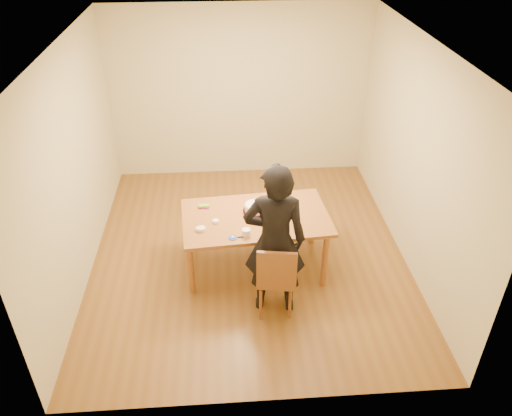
{
  "coord_description": "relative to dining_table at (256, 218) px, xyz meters",
  "views": [
    {
      "loc": [
        -0.27,
        -5.17,
        4.08
      ],
      "look_at": [
        0.07,
        -0.31,
        0.9
      ],
      "focal_mm": 35.0,
      "sensor_mm": 36.0,
      "label": 1
    }
  ],
  "objects": [
    {
      "name": "frosting_lid",
      "position": [
        -0.29,
        -0.42,
        0.03
      ],
      "size": [
        0.1,
        0.1,
        0.01
      ],
      "primitive_type": "cylinder",
      "color": "#1B40B5",
      "rests_on": "dining_table"
    },
    {
      "name": "person",
      "position": [
        0.15,
        -0.73,
        0.19
      ],
      "size": [
        0.71,
        0.5,
        1.83
      ],
      "primitive_type": "imported",
      "rotation": [
        0.0,
        0.0,
        3.05
      ],
      "color": "black",
      "rests_on": "floor"
    },
    {
      "name": "dining_table",
      "position": [
        0.0,
        0.0,
        0.0
      ],
      "size": [
        1.82,
        1.17,
        0.04
      ],
      "primitive_type": "cube",
      "rotation": [
        0.0,
        0.0,
        0.08
      ],
      "color": "brown",
      "rests_on": "floor"
    },
    {
      "name": "ramekin_multi",
      "position": [
        -0.64,
        -0.25,
        0.04
      ],
      "size": [
        0.09,
        0.09,
        0.04
      ],
      "primitive_type": "cylinder",
      "color": "white",
      "rests_on": "dining_table"
    },
    {
      "name": "spatula",
      "position": [
        -0.24,
        -0.41,
        0.03
      ],
      "size": [
        0.15,
        0.02,
        0.01
      ],
      "primitive_type": "cube",
      "rotation": [
        0.0,
        0.0,
        0.02
      ],
      "color": "black",
      "rests_on": "dining_table"
    },
    {
      "name": "dining_chair",
      "position": [
        0.15,
        -0.78,
        -0.28
      ],
      "size": [
        0.43,
        0.43,
        0.04
      ],
      "primitive_type": "cube",
      "rotation": [
        0.0,
        0.0,
        -0.15
      ],
      "color": "brown",
      "rests_on": "floor"
    },
    {
      "name": "cake_plate",
      "position": [
        -0.0,
        0.09,
        0.03
      ],
      "size": [
        0.29,
        0.29,
        0.02
      ],
      "primitive_type": "cylinder",
      "color": "#B80C3A",
      "rests_on": "dining_table"
    },
    {
      "name": "frosting_dollop",
      "position": [
        -0.29,
        -0.42,
        0.04
      ],
      "size": [
        0.04,
        0.04,
        0.02
      ],
      "primitive_type": "ellipsoid",
      "color": "white",
      "rests_on": "frosting_lid"
    },
    {
      "name": "frosting_dome",
      "position": [
        -0.0,
        0.09,
        0.14
      ],
      "size": [
        0.24,
        0.24,
        0.03
      ],
      "primitive_type": "ellipsoid",
      "color": "white",
      "rests_on": "cake"
    },
    {
      "name": "candy_box_green",
      "position": [
        -0.62,
        0.23,
        0.05
      ],
      "size": [
        0.12,
        0.07,
        0.02
      ],
      "primitive_type": "cube",
      "rotation": [
        0.0,
        0.0,
        0.04
      ],
      "color": "green",
      "rests_on": "candy_box_pink"
    },
    {
      "name": "ramekin_yellow",
      "position": [
        -0.48,
        -0.1,
        0.04
      ],
      "size": [
        0.07,
        0.07,
        0.04
      ],
      "primitive_type": "cylinder",
      "color": "white",
      "rests_on": "dining_table"
    },
    {
      "name": "candy_box_pink",
      "position": [
        -0.61,
        0.23,
        0.03
      ],
      "size": [
        0.13,
        0.08,
        0.02
      ],
      "primitive_type": "cube",
      "rotation": [
        0.0,
        0.0,
        -0.2
      ],
      "color": "#D5328C",
      "rests_on": "dining_table"
    },
    {
      "name": "frosting_tub",
      "position": [
        -0.13,
        -0.38,
        0.06
      ],
      "size": [
        0.1,
        0.1,
        0.09
      ],
      "primitive_type": "cylinder",
      "color": "white",
      "rests_on": "dining_table"
    },
    {
      "name": "ramekin_green",
      "position": [
        -0.66,
        -0.25,
        0.04
      ],
      "size": [
        0.08,
        0.08,
        0.04
      ],
      "primitive_type": "cylinder",
      "color": "white",
      "rests_on": "dining_table"
    },
    {
      "name": "cake",
      "position": [
        -0.0,
        0.09,
        0.08
      ],
      "size": [
        0.25,
        0.25,
        0.08
      ],
      "primitive_type": "cylinder",
      "color": "white",
      "rests_on": "cake_plate"
    },
    {
      "name": "room_shell",
      "position": [
        -0.07,
        0.6,
        0.62
      ],
      "size": [
        4.0,
        4.5,
        2.7
      ],
      "color": "brown",
      "rests_on": "ground"
    }
  ]
}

